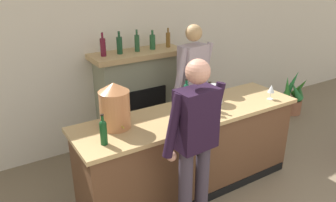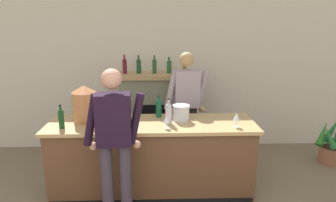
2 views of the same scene
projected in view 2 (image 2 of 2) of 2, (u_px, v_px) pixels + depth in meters
wall_back_panel at (157, 70)px, 5.15m from camera, size 12.00×0.07×2.75m
bar_counter at (152, 158)px, 3.85m from camera, size 2.59×0.73×0.98m
fireplace_stone at (155, 112)px, 5.07m from camera, size 1.29×0.52×1.67m
potted_plant_corner at (331, 144)px, 4.75m from camera, size 0.48×0.48×0.76m
person_customer at (115, 142)px, 3.16m from camera, size 0.66×0.32×1.75m
person_bartender at (186, 107)px, 4.37m from camera, size 0.65×0.35×1.78m
copper_dispenser at (84, 103)px, 3.73m from camera, size 0.30×0.33×0.46m
ice_bucket_steel at (181, 113)px, 3.79m from camera, size 0.22×0.22×0.20m
wine_bottle_chardonnay_pale at (61, 118)px, 3.51m from camera, size 0.07×0.07×0.29m
wine_bottle_port_short at (159, 107)px, 3.91m from camera, size 0.07×0.07×0.29m
wine_bottle_burgundy_dark at (169, 112)px, 3.66m from camera, size 0.08×0.08×0.32m
wine_glass_by_dispenser at (166, 120)px, 3.50m from camera, size 0.07×0.07×0.15m
wine_glass_near_bucket at (237, 117)px, 3.54m from camera, size 0.08×0.08×0.18m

